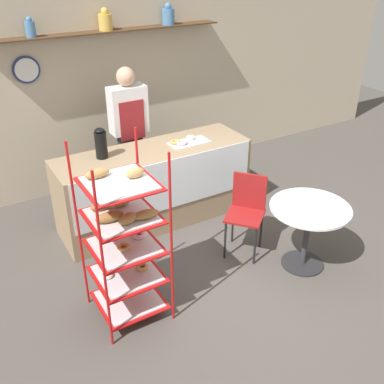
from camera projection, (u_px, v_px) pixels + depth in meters
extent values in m
plane|color=#4C4742|center=(215.00, 279.00, 4.57)|extent=(14.00, 14.00, 0.00)
cube|color=beige|center=(107.00, 86.00, 5.91)|extent=(10.00, 0.06, 2.70)
cube|color=#4C331E|center=(106.00, 31.00, 5.45)|extent=(3.09, 0.24, 0.02)
cylinder|color=#4C7FB2|center=(30.00, 29.00, 5.01)|extent=(0.11, 0.11, 0.17)
sphere|color=#4C7FB2|center=(29.00, 19.00, 4.96)|extent=(0.06, 0.06, 0.06)
cylinder|color=gold|center=(106.00, 22.00, 5.40)|extent=(0.17, 0.17, 0.19)
sphere|color=gold|center=(105.00, 11.00, 5.34)|extent=(0.09, 0.09, 0.09)
cylinder|color=#4C7FB2|center=(168.00, 17.00, 5.78)|extent=(0.16, 0.16, 0.20)
sphere|color=#4C7FB2|center=(168.00, 6.00, 5.72)|extent=(0.09, 0.09, 0.09)
cylinder|color=navy|center=(26.00, 70.00, 5.26)|extent=(0.32, 0.03, 0.32)
cylinder|color=white|center=(27.00, 70.00, 5.25)|extent=(0.27, 0.00, 0.27)
cube|color=#937A5B|center=(155.00, 186.00, 5.34)|extent=(2.29, 0.68, 0.94)
cube|color=silver|center=(168.00, 185.00, 5.00)|extent=(2.20, 0.01, 0.60)
cylinder|color=#B71414|center=(104.00, 267.00, 3.43)|extent=(0.02, 0.02, 1.65)
cylinder|color=#B71414|center=(171.00, 244.00, 3.70)|extent=(0.02, 0.02, 1.65)
cylinder|color=#B71414|center=(79.00, 230.00, 3.88)|extent=(0.02, 0.02, 1.65)
cylinder|color=#B71414|center=(141.00, 212.00, 4.15)|extent=(0.02, 0.02, 1.65)
cube|color=#B71414|center=(130.00, 300.00, 4.13)|extent=(0.57, 0.57, 0.01)
cube|color=silver|center=(129.00, 299.00, 4.13)|extent=(0.50, 0.51, 0.01)
torus|color=tan|center=(116.00, 291.00, 4.19)|extent=(0.10, 0.10, 0.03)
torus|color=gold|center=(135.00, 288.00, 4.23)|extent=(0.12, 0.12, 0.03)
cube|color=#B71414|center=(127.00, 274.00, 3.99)|extent=(0.57, 0.57, 0.01)
cube|color=silver|center=(127.00, 273.00, 3.98)|extent=(0.50, 0.51, 0.01)
torus|color=tan|center=(142.00, 267.00, 4.02)|extent=(0.11, 0.11, 0.03)
torus|color=silver|center=(106.00, 275.00, 3.92)|extent=(0.12, 0.12, 0.04)
torus|color=brown|center=(115.00, 263.00, 4.07)|extent=(0.13, 0.13, 0.03)
cube|color=#B71414|center=(125.00, 247.00, 3.84)|extent=(0.57, 0.57, 0.01)
cube|color=silver|center=(125.00, 245.00, 3.83)|extent=(0.50, 0.51, 0.01)
torus|color=#EAB2C1|center=(139.00, 235.00, 3.93)|extent=(0.13, 0.13, 0.04)
torus|color=tan|center=(123.00, 247.00, 3.78)|extent=(0.11, 0.11, 0.03)
cube|color=#B71414|center=(122.00, 217.00, 3.69)|extent=(0.57, 0.57, 0.01)
cube|color=silver|center=(122.00, 215.00, 3.69)|extent=(0.50, 0.51, 0.01)
ellipsoid|color=olive|center=(128.00, 219.00, 3.55)|extent=(0.19, 0.13, 0.09)
ellipsoid|color=olive|center=(102.00, 206.00, 3.74)|extent=(0.20, 0.08, 0.07)
ellipsoid|color=olive|center=(109.00, 217.00, 3.58)|extent=(0.24, 0.11, 0.09)
ellipsoid|color=olive|center=(122.00, 203.00, 3.80)|extent=(0.17, 0.12, 0.06)
ellipsoid|color=olive|center=(146.00, 214.00, 3.62)|extent=(0.23, 0.11, 0.07)
cube|color=#B71414|center=(119.00, 184.00, 3.55)|extent=(0.57, 0.57, 0.01)
cube|color=silver|center=(119.00, 183.00, 3.54)|extent=(0.50, 0.51, 0.01)
ellipsoid|color=tan|center=(135.00, 173.00, 3.59)|extent=(0.16, 0.08, 0.09)
ellipsoid|color=#B27F47|center=(97.00, 173.00, 3.58)|extent=(0.21, 0.09, 0.08)
cube|color=#282833|center=(132.00, 167.00, 5.78)|extent=(0.27, 0.19, 0.96)
cube|color=silver|center=(128.00, 110.00, 5.41)|extent=(0.45, 0.22, 0.57)
cube|color=maroon|center=(132.00, 121.00, 5.37)|extent=(0.32, 0.01, 0.48)
sphere|color=tan|center=(125.00, 76.00, 5.22)|extent=(0.22, 0.22, 0.22)
cylinder|color=#262628|center=(302.00, 263.00, 4.79)|extent=(0.44, 0.44, 0.02)
cylinder|color=#333338|center=(306.00, 237.00, 4.62)|extent=(0.06, 0.06, 0.67)
cylinder|color=white|center=(310.00, 208.00, 4.45)|extent=(0.81, 0.81, 0.02)
cylinder|color=black|center=(225.00, 240.00, 4.78)|extent=(0.02, 0.02, 0.46)
cylinder|color=black|center=(255.00, 246.00, 4.69)|extent=(0.02, 0.02, 0.46)
cylinder|color=black|center=(233.00, 225.00, 5.05)|extent=(0.02, 0.02, 0.46)
cylinder|color=black|center=(261.00, 230.00, 4.95)|extent=(0.02, 0.02, 0.46)
cube|color=maroon|center=(245.00, 216.00, 4.75)|extent=(0.54, 0.54, 0.03)
cube|color=maroon|center=(250.00, 191.00, 4.79)|extent=(0.26, 0.29, 0.40)
cylinder|color=black|center=(101.00, 145.00, 4.85)|extent=(0.13, 0.13, 0.30)
ellipsoid|color=black|center=(99.00, 130.00, 4.77)|extent=(0.11, 0.11, 0.05)
cube|color=silver|center=(189.00, 142.00, 5.29)|extent=(0.48, 0.24, 0.01)
torus|color=silver|center=(191.00, 138.00, 5.36)|extent=(0.11, 0.11, 0.04)
torus|color=tan|center=(175.00, 142.00, 5.23)|extent=(0.12, 0.12, 0.04)
torus|color=#EAB2C1|center=(182.00, 143.00, 5.21)|extent=(0.13, 0.13, 0.04)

